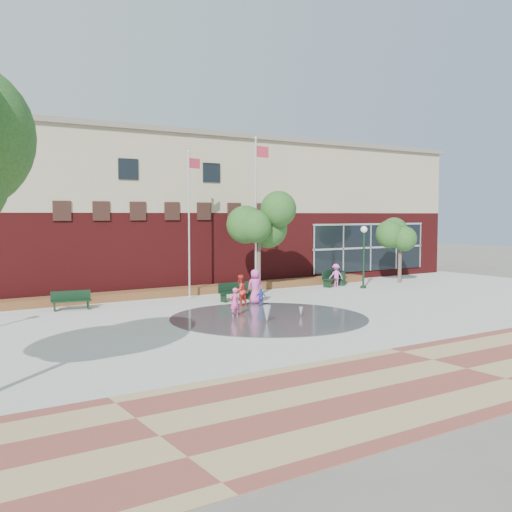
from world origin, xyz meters
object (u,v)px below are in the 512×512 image
flagpole_right (256,207)px  child_splash (235,303)px  trash_can (341,278)px  flagpole_left (190,216)px  bench_left (71,304)px

flagpole_right → child_splash: bearing=-142.1°
flagpole_right → trash_can: (6.79, 0.79, -4.33)m
flagpole_left → trash_can: 11.13m
flagpole_right → bench_left: flagpole_right is taller
flagpole_left → flagpole_right: 3.77m
flagpole_left → flagpole_right: flagpole_right is taller
flagpole_right → bench_left: 10.94m
trash_can → child_splash: size_ratio=0.72×
bench_left → trash_can: bearing=11.5°
bench_left → child_splash: child_splash is taller
bench_left → child_splash: (5.30, -5.73, 0.35)m
flagpole_right → bench_left: bearing=166.8°
bench_left → child_splash: size_ratio=1.43×
flagpole_right → child_splash: (-4.66, -5.39, -4.16)m
flagpole_right → child_splash: 8.25m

